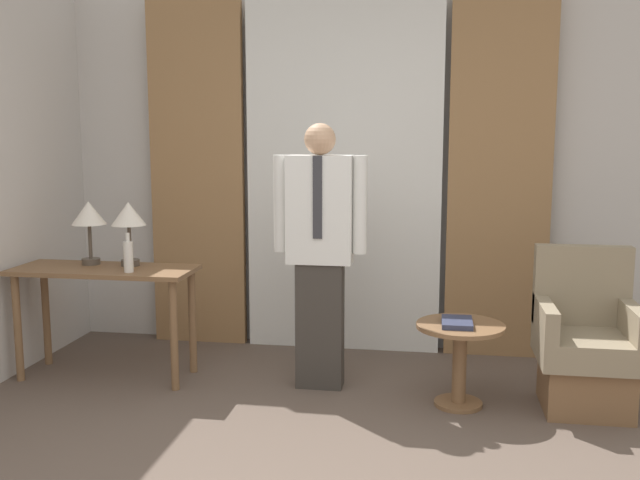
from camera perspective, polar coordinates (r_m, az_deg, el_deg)
The scene contains 12 objects.
wall_back at distance 5.34m, azimuth 2.06°, elevation 5.84°, with size 10.00×0.06×2.70m.
curtain_sheer_center at distance 5.21m, azimuth 1.88°, elevation 5.11°, with size 1.42×0.06×2.58m.
curtain_drape_left at distance 5.47m, azimuth -9.78°, elevation 5.15°, with size 0.72×0.06×2.58m.
curtain_drape_right at distance 5.19m, azimuth 14.16°, elevation 4.84°, with size 0.72×0.06×2.58m.
desk at distance 4.87m, azimuth -16.83°, elevation -3.58°, with size 1.18×0.46×0.73m.
table_lamp_left at distance 4.95m, azimuth -18.00°, elevation 1.79°, with size 0.23×0.23×0.42m.
table_lamp_right at distance 4.83m, azimuth -15.07°, elevation 1.75°, with size 0.23×0.23×0.42m.
bottle_near_edge at distance 4.63m, azimuth -15.09°, elevation -1.24°, with size 0.06×0.06×0.25m.
person at distance 4.42m, azimuth -0.00°, elevation -0.46°, with size 0.58×0.20×1.66m.
armchair at distance 4.49m, azimuth 20.46°, elevation -8.20°, with size 0.56×0.56×0.94m.
side_table at distance 4.31m, azimuth 11.12°, elevation -8.64°, with size 0.52×0.52×0.50m.
book at distance 4.24m, azimuth 10.91°, elevation -6.49°, with size 0.18×0.25×0.03m.
Camera 1 is at (0.66, -2.35, 1.61)m, focal length 40.00 mm.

